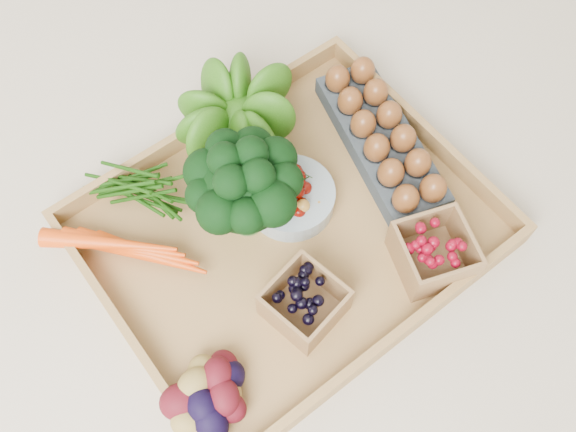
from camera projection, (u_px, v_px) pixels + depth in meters
ground at (288, 234)px, 0.96m from camera, size 4.00×4.00×0.00m
tray at (288, 232)px, 0.95m from camera, size 0.55×0.45×0.01m
carrots at (125, 247)px, 0.91m from camera, size 0.19×0.14×0.05m
lettuce at (237, 111)px, 0.97m from camera, size 0.13×0.13×0.13m
broccoli at (245, 201)px, 0.89m from camera, size 0.16×0.16×0.13m
cherry_bowl at (291, 198)px, 0.95m from camera, size 0.13×0.13×0.03m
egg_carton at (381, 142)px, 1.00m from camera, size 0.17×0.30×0.03m
potatoes at (209, 390)px, 0.80m from camera, size 0.13×0.13×0.07m
punnet_blackberry at (304, 303)px, 0.86m from camera, size 0.11×0.11×0.06m
punnet_raspberry at (434, 252)px, 0.89m from camera, size 0.13×0.13×0.07m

